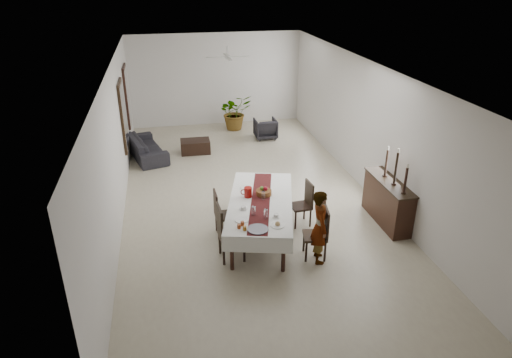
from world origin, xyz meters
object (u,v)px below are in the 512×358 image
Objects in this scene: dining_table_top at (261,202)px; red_pitcher at (248,192)px; sideboard_body at (387,202)px; sofa at (146,147)px; woman at (320,227)px.

dining_table_top is 0.35m from red_pitcher.
red_pitcher is 0.14× the size of sideboard_body.
dining_table_top is 1.63× the size of sideboard_body.
woman is at bearing -166.59° from sofa.
red_pitcher reaches higher than sideboard_body.
woman is at bearing -49.42° from red_pitcher.
sideboard_body is at bearing -148.68° from sofa.
sideboard_body reaches higher than sofa.
woman reaches higher than sofa.
dining_table_top is 2.89m from sideboard_body.
red_pitcher is at bearing 175.90° from sideboard_body.
red_pitcher is 1.76m from woman.
sofa is (-5.28, 5.05, -0.18)m from sideboard_body.
sideboard_body is at bearing -52.15° from woman.
sideboard_body is 7.30m from sofa.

